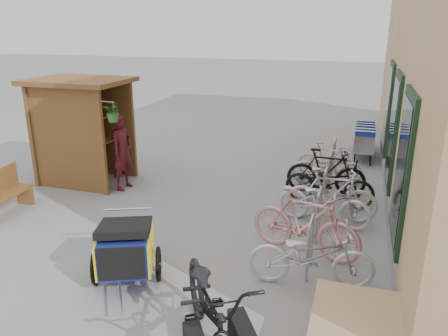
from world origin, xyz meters
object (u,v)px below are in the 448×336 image
(kiosk, at_px, (78,116))
(shopping_carts, at_px, (364,136))
(bike_7, at_px, (327,161))
(child_trailer, at_px, (126,247))
(cargo_bike, at_px, (211,312))
(bike_3, at_px, (331,195))
(bike_0, at_px, (311,256))
(bike_6, at_px, (327,166))
(bench, at_px, (1,193))
(bike_2, at_px, (324,201))
(bike_1, at_px, (305,223))
(bike_4, at_px, (329,183))
(bike_5, at_px, (326,172))
(pallet_stack, at_px, (355,329))
(person_kiosk, at_px, (122,152))

(kiosk, relative_size, shopping_carts, 1.17)
(bike_7, bearing_deg, child_trailer, 169.59)
(cargo_bike, bearing_deg, bike_3, 45.24)
(bike_0, relative_size, bike_6, 1.09)
(bench, xyz_separation_m, bike_2, (6.01, 1.45, 0.02))
(bike_1, relative_size, bike_4, 1.02)
(bike_2, bearing_deg, kiosk, 94.02)
(bike_2, height_order, bike_5, bike_5)
(pallet_stack, xyz_separation_m, bike_2, (-0.66, 3.19, 0.24))
(shopping_carts, height_order, bike_7, shopping_carts)
(shopping_carts, height_order, person_kiosk, person_kiosk)
(shopping_carts, distance_m, bike_1, 6.18)
(bench, xyz_separation_m, bike_6, (5.89, 3.64, -0.01))
(shopping_carts, bearing_deg, person_kiosk, -139.70)
(pallet_stack, distance_m, bike_5, 4.79)
(cargo_bike, relative_size, bike_1, 1.28)
(bench, bearing_deg, kiosk, 72.64)
(shopping_carts, xyz_separation_m, cargo_bike, (-1.52, -8.74, 0.03))
(cargo_bike, height_order, bike_2, cargo_bike)
(bike_7, bearing_deg, bike_0, -164.45)
(bench, height_order, bike_3, bike_3)
(bike_3, height_order, bike_5, bike_3)
(shopping_carts, distance_m, bike_4, 3.95)
(bench, relative_size, bike_4, 0.77)
(bike_4, height_order, bike_6, bike_4)
(bike_1, distance_m, bike_2, 1.27)
(child_trailer, relative_size, bike_0, 0.92)
(child_trailer, relative_size, bike_1, 0.89)
(child_trailer, distance_m, person_kiosk, 3.85)
(bike_5, relative_size, bike_7, 1.13)
(person_kiosk, height_order, bike_6, person_kiosk)
(pallet_stack, distance_m, bench, 6.90)
(bike_0, height_order, bike_4, bike_4)
(bike_1, bearing_deg, bike_6, 14.38)
(pallet_stack, height_order, bike_3, bike_3)
(kiosk, xyz_separation_m, bike_3, (5.72, -0.51, -1.04))
(person_kiosk, bearing_deg, bike_3, -89.07)
(bike_0, bearing_deg, person_kiosk, 50.75)
(shopping_carts, relative_size, bike_4, 1.17)
(bike_2, relative_size, bike_7, 1.16)
(kiosk, height_order, bike_0, kiosk)
(person_kiosk, xyz_separation_m, bike_3, (4.56, -0.35, -0.34))
(pallet_stack, bearing_deg, shopping_carts, 90.00)
(bench, relative_size, bike_6, 0.86)
(shopping_carts, height_order, bike_4, shopping_carts)
(bike_0, xyz_separation_m, bike_3, (0.09, 2.29, 0.05))
(pallet_stack, relative_size, bike_7, 0.80)
(pallet_stack, height_order, bike_0, bike_0)
(bike_4, relative_size, bike_6, 1.12)
(person_kiosk, xyz_separation_m, bike_0, (4.47, -2.64, -0.39))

